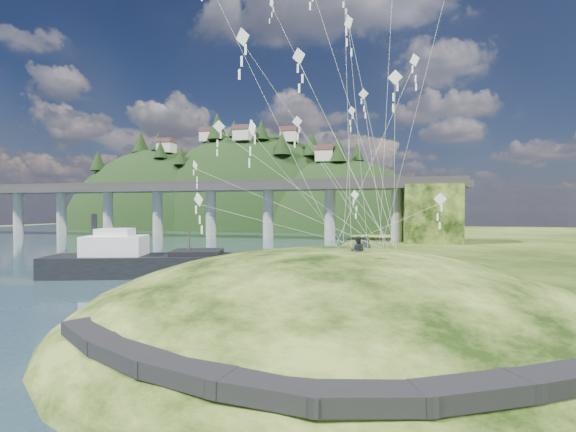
# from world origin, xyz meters

# --- Properties ---
(ground) EXTENTS (320.00, 320.00, 0.00)m
(ground) POSITION_xyz_m (0.00, 0.00, 0.00)
(ground) COLOR black
(ground) RESTS_ON ground
(grass_hill) EXTENTS (36.00, 32.00, 13.00)m
(grass_hill) POSITION_xyz_m (8.00, 2.00, -1.50)
(grass_hill) COLOR black
(grass_hill) RESTS_ON ground
(footpath) EXTENTS (22.29, 5.84, 0.83)m
(footpath) POSITION_xyz_m (7.46, -9.74, 2.08)
(footpath) COLOR black
(footpath) RESTS_ON ground
(bridge) EXTENTS (160.00, 11.00, 15.00)m
(bridge) POSITION_xyz_m (-26.46, 70.07, 9.70)
(bridge) COLOR #2D2B2B
(bridge) RESTS_ON ground
(far_ridge) EXTENTS (153.00, 70.00, 94.50)m
(far_ridge) POSITION_xyz_m (-43.58, 122.17, -7.44)
(far_ridge) COLOR black
(far_ridge) RESTS_ON ground
(work_barge) EXTENTS (20.72, 11.06, 7.00)m
(work_barge) POSITION_xyz_m (-15.74, 15.51, 1.75)
(work_barge) COLOR black
(work_barge) RESTS_ON ground
(wooden_dock) EXTENTS (14.05, 3.81, 0.99)m
(wooden_dock) POSITION_xyz_m (-2.27, 5.92, 0.44)
(wooden_dock) COLOR #3D2019
(wooden_dock) RESTS_ON ground
(kite_flyers) EXTENTS (1.21, 3.54, 1.88)m
(kite_flyers) POSITION_xyz_m (9.60, 2.05, 5.84)
(kite_flyers) COLOR #23282F
(kite_flyers) RESTS_ON ground
(kite_swarm) EXTENTS (18.22, 15.44, 20.96)m
(kite_swarm) POSITION_xyz_m (6.79, 1.36, 16.76)
(kite_swarm) COLOR white
(kite_swarm) RESTS_ON ground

